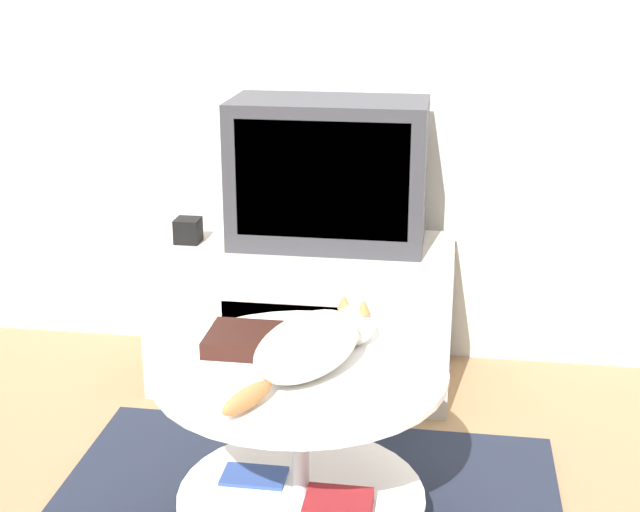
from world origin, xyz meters
The scene contains 7 objects.
wall_back centered at (0.00, 1.23, 1.30)m, with size 8.00×0.05×2.60m.
tv_stand centered at (-0.14, 0.91, 0.26)m, with size 1.05×0.46×0.53m.
tv centered at (-0.05, 0.95, 0.78)m, with size 0.66×0.34×0.50m.
speaker centered at (-0.54, 0.88, 0.57)m, with size 0.09×0.09×0.09m.
coffee_table centered at (0.02, -0.03, 0.33)m, with size 0.74×0.74×0.49m.
dvd_box centered at (-0.14, 0.07, 0.54)m, with size 0.21×0.18×0.04m.
cat centered at (0.05, -0.04, 0.58)m, with size 0.33×0.54×0.14m.
Camera 1 is at (0.36, -2.00, 1.49)m, focal length 50.00 mm.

